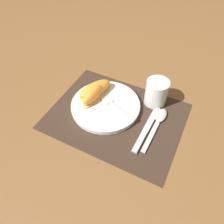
% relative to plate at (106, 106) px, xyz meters
% --- Properties ---
extents(ground_plane, '(3.00, 3.00, 0.00)m').
position_rel_plate_xyz_m(ground_plane, '(0.05, -0.02, -0.01)').
color(ground_plane, brown).
extents(placemat, '(0.44, 0.33, 0.00)m').
position_rel_plate_xyz_m(placemat, '(0.05, -0.02, -0.01)').
color(placemat, '#38281E').
rests_on(placemat, ground_plane).
extents(plate, '(0.24, 0.24, 0.02)m').
position_rel_plate_xyz_m(plate, '(0.00, 0.00, 0.00)').
color(plate, white).
rests_on(plate, placemat).
extents(juice_glass, '(0.08, 0.08, 0.09)m').
position_rel_plate_xyz_m(juice_glass, '(0.14, 0.10, 0.03)').
color(juice_glass, silver).
rests_on(juice_glass, placemat).
extents(knife, '(0.02, 0.21, 0.01)m').
position_rel_plate_xyz_m(knife, '(0.16, -0.02, -0.01)').
color(knife, '#BCBCC1').
rests_on(knife, placemat).
extents(spoon, '(0.03, 0.19, 0.01)m').
position_rel_plate_xyz_m(spoon, '(0.18, 0.02, -0.00)').
color(spoon, '#BCBCC1').
rests_on(spoon, placemat).
extents(fork, '(0.17, 0.07, 0.00)m').
position_rel_plate_xyz_m(fork, '(0.02, 0.01, 0.01)').
color(fork, '#BCBCC1').
rests_on(fork, plate).
extents(citrus_wedge_0, '(0.10, 0.14, 0.04)m').
position_rel_plate_xyz_m(citrus_wedge_0, '(-0.06, 0.03, 0.03)').
color(citrus_wedge_0, '#F7C656').
rests_on(citrus_wedge_0, plate).
extents(citrus_wedge_1, '(0.05, 0.12, 0.05)m').
position_rel_plate_xyz_m(citrus_wedge_1, '(-0.05, 0.01, 0.03)').
color(citrus_wedge_1, '#F7C656').
rests_on(citrus_wedge_1, plate).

